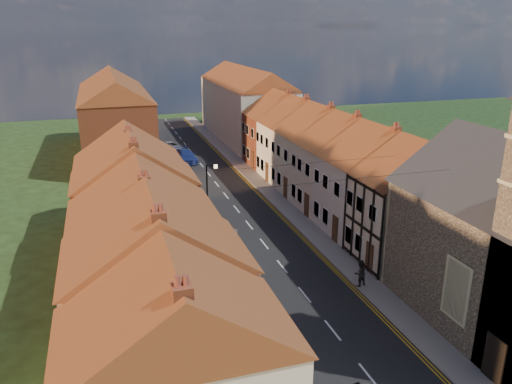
{
  "coord_description": "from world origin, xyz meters",
  "views": [
    {
      "loc": [
        -11.08,
        -15.25,
        15.9
      ],
      "look_at": [
        0.05,
        20.24,
        3.5
      ],
      "focal_mm": 35.0,
      "sensor_mm": 36.0,
      "label": 1
    }
  ],
  "objects_px": {
    "lamppost": "(209,197)",
    "car_mid": "(227,245)",
    "car_far": "(186,156)",
    "pedestrian_right": "(360,273)",
    "car_distant": "(170,147)"
  },
  "relations": [
    {
      "from": "car_mid",
      "to": "car_far",
      "type": "xyz_separation_m",
      "value": [
        1.67,
        27.11,
        -0.03
      ]
    },
    {
      "from": "car_far",
      "to": "car_distant",
      "type": "distance_m",
      "value": 5.88
    },
    {
      "from": "car_far",
      "to": "pedestrian_right",
      "type": "distance_m",
      "value": 34.76
    },
    {
      "from": "lamppost",
      "to": "car_far",
      "type": "relative_size",
      "value": 1.21
    },
    {
      "from": "car_mid",
      "to": "pedestrian_right",
      "type": "relative_size",
      "value": 2.56
    },
    {
      "from": "pedestrian_right",
      "to": "lamppost",
      "type": "bearing_deg",
      "value": -65.48
    },
    {
      "from": "car_far",
      "to": "pedestrian_right",
      "type": "relative_size",
      "value": 2.78
    },
    {
      "from": "car_mid",
      "to": "car_distant",
      "type": "xyz_separation_m",
      "value": [
        0.59,
        32.89,
        -0.11
      ]
    },
    {
      "from": "lamppost",
      "to": "car_distant",
      "type": "height_order",
      "value": "lamppost"
    },
    {
      "from": "car_far",
      "to": "pedestrian_right",
      "type": "height_order",
      "value": "pedestrian_right"
    },
    {
      "from": "car_distant",
      "to": "pedestrian_right",
      "type": "xyz_separation_m",
      "value": [
        6.27,
        -40.15,
        0.37
      ]
    },
    {
      "from": "car_mid",
      "to": "car_distant",
      "type": "relative_size",
      "value": 0.98
    },
    {
      "from": "lamppost",
      "to": "car_mid",
      "type": "xyz_separation_m",
      "value": [
        0.64,
        -2.89,
        -2.79
      ]
    },
    {
      "from": "lamppost",
      "to": "car_mid",
      "type": "height_order",
      "value": "lamppost"
    },
    {
      "from": "lamppost",
      "to": "car_distant",
      "type": "distance_m",
      "value": 30.16
    }
  ]
}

